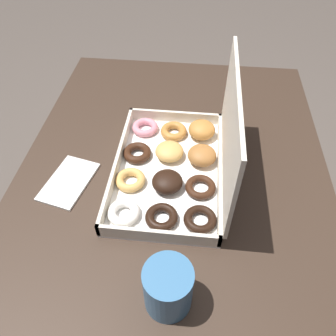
{
  "coord_description": "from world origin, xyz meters",
  "views": [
    {
      "loc": [
        0.47,
        0.04,
        1.38
      ],
      "look_at": [
        -0.07,
        -0.01,
        0.78
      ],
      "focal_mm": 35.0,
      "sensor_mm": 36.0,
      "label": 1
    }
  ],
  "objects": [
    {
      "name": "ground_plane",
      "position": [
        0.0,
        0.0,
        0.0
      ],
      "size": [
        8.0,
        8.0,
        0.0
      ],
      "primitive_type": "plane",
      "color": "#564C44"
    },
    {
      "name": "dining_table",
      "position": [
        0.0,
        0.0,
        0.66
      ],
      "size": [
        1.2,
        0.77,
        0.77
      ],
      "color": "#38281E",
      "rests_on": "ground_plane"
    },
    {
      "name": "donut_box",
      "position": [
        -0.08,
        0.02,
        0.81
      ],
      "size": [
        0.39,
        0.27,
        0.26
      ],
      "color": "white",
      "rests_on": "dining_table"
    },
    {
      "name": "coffee_mug",
      "position": [
        0.24,
        0.02,
        0.82
      ],
      "size": [
        0.09,
        0.09,
        0.11
      ],
      "color": "teal",
      "rests_on": "dining_table"
    },
    {
      "name": "paper_napkin",
      "position": [
        -0.02,
        -0.25,
        0.77
      ],
      "size": [
        0.17,
        0.12,
        0.01
      ],
      "color": "white",
      "rests_on": "dining_table"
    }
  ]
}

